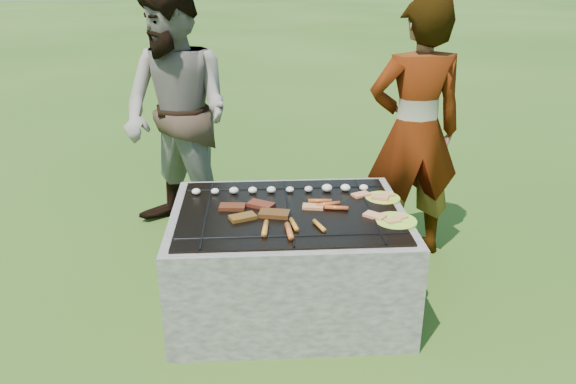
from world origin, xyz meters
name	(u,v)px	position (x,y,z in m)	size (l,w,h in m)	color
lawn	(289,304)	(0.00, 0.00, 0.00)	(60.00, 60.00, 0.00)	#234511
fire_pit	(289,262)	(0.00, 0.00, 0.28)	(1.30, 1.00, 0.62)	#A69E93
mushrooms	(287,189)	(0.00, 0.26, 0.63)	(1.05, 0.06, 0.04)	white
pork_slabs	(255,211)	(-0.18, -0.02, 0.62)	(0.39, 0.29, 0.02)	maroon
sausages	(304,219)	(0.07, -0.14, 0.63)	(0.49, 0.48, 0.03)	#B9421E
bread_on_grate	(348,206)	(0.33, 0.02, 0.62)	(0.45, 0.41, 0.02)	tan
plate_far	(383,198)	(0.56, 0.15, 0.61)	(0.22, 0.22, 0.03)	yellow
plate_near	(396,221)	(0.56, -0.17, 0.61)	(0.24, 0.24, 0.03)	#E4FF3C
cook	(415,132)	(0.87, 0.65, 0.86)	(0.63, 0.41, 1.72)	gray
bystander	(177,116)	(-0.71, 1.02, 0.90)	(0.87, 0.68, 1.79)	gray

